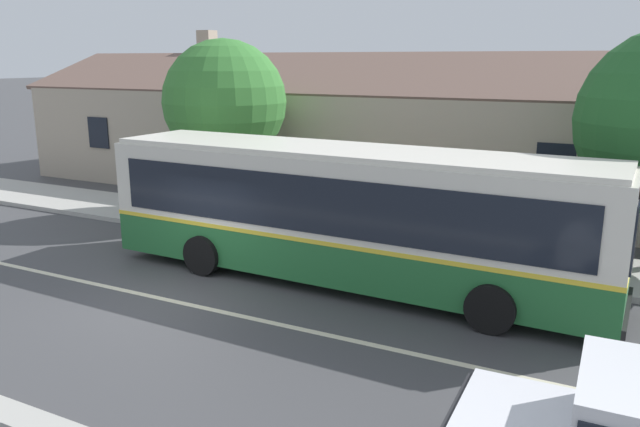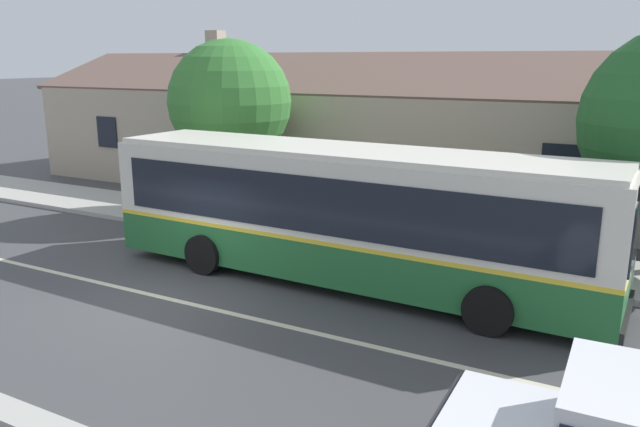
# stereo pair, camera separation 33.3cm
# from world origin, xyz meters

# --- Properties ---
(ground_plane) EXTENTS (300.00, 300.00, 0.00)m
(ground_plane) POSITION_xyz_m (0.00, 0.00, 0.00)
(ground_plane) COLOR #424244
(sidewalk_far) EXTENTS (60.00, 3.00, 0.15)m
(sidewalk_far) POSITION_xyz_m (0.00, 6.00, 0.07)
(sidewalk_far) COLOR #ADAAA3
(sidewalk_far) RESTS_ON ground
(lane_divider_stripe) EXTENTS (60.00, 0.16, 0.01)m
(lane_divider_stripe) POSITION_xyz_m (0.00, 0.00, 0.00)
(lane_divider_stripe) COLOR beige
(lane_divider_stripe) RESTS_ON ground
(community_building) EXTENTS (26.74, 8.69, 6.51)m
(community_building) POSITION_xyz_m (-2.24, 13.53, 2.10)
(community_building) COLOR tan
(community_building) RESTS_ON ground
(transit_bus) EXTENTS (12.27, 2.98, 3.22)m
(transit_bus) POSITION_xyz_m (3.10, 2.90, 1.73)
(transit_bus) COLOR #236633
(transit_bus) RESTS_ON ground
(bench_by_building) EXTENTS (1.50, 0.51, 0.94)m
(bench_by_building) POSITION_xyz_m (-4.61, 5.78, 0.56)
(bench_by_building) COLOR brown
(bench_by_building) RESTS_ON sidewalk_far
(street_tree_secondary) EXTENTS (4.06, 4.06, 5.87)m
(street_tree_secondary) POSITION_xyz_m (-3.24, 7.02, 3.84)
(street_tree_secondary) COLOR #4C3828
(street_tree_secondary) RESTS_ON ground
(bus_stop_sign) EXTENTS (0.36, 0.07, 2.40)m
(bus_stop_sign) POSITION_xyz_m (9.15, 4.99, 1.64)
(bus_stop_sign) COLOR gray
(bus_stop_sign) RESTS_ON sidewalk_far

